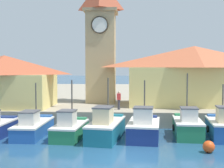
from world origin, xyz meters
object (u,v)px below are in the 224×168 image
(fishing_boat_center, at_px, (106,127))
(clock_tower, at_px, (101,37))
(fishing_boat_mid_left, at_px, (70,128))
(fishing_boat_mid_right, at_px, (144,128))
(warehouse_left, at_px, (5,80))
(fishing_boat_left_inner, at_px, (33,127))
(mooring_buoy, at_px, (209,147))
(warehouse_right, at_px, (194,75))
(fishing_boat_right_inner, at_px, (188,126))
(dock_worker_near_tower, at_px, (119,100))
(fishing_boat_right_outer, at_px, (224,127))

(fishing_boat_center, relative_size, clock_tower, 0.37)
(clock_tower, bearing_deg, fishing_boat_mid_left, -96.11)
(fishing_boat_mid_right, height_order, clock_tower, clock_tower)
(warehouse_left, bearing_deg, fishing_boat_left_inner, -53.22)
(clock_tower, bearing_deg, mooring_buoy, -61.54)
(warehouse_right, bearing_deg, mooring_buoy, -97.14)
(fishing_boat_left_inner, xyz_separation_m, fishing_boat_right_inner, (11.17, 0.37, 0.12))
(fishing_boat_left_inner, bearing_deg, dock_worker_near_tower, 38.65)
(dock_worker_near_tower, bearing_deg, clock_tower, 110.44)
(fishing_boat_left_inner, height_order, clock_tower, clock_tower)
(fishing_boat_center, bearing_deg, fishing_boat_right_inner, 10.22)
(fishing_boat_center, height_order, clock_tower, clock_tower)
(dock_worker_near_tower, bearing_deg, fishing_boat_left_inner, -141.35)
(dock_worker_near_tower, bearing_deg, fishing_boat_center, -97.07)
(fishing_boat_left_inner, bearing_deg, warehouse_left, 126.78)
(fishing_boat_mid_right, relative_size, dock_worker_near_tower, 2.82)
(fishing_boat_right_inner, height_order, warehouse_right, warehouse_right)
(fishing_boat_mid_left, bearing_deg, fishing_boat_mid_right, 0.87)
(fishing_boat_center, distance_m, mooring_buoy, 7.03)
(fishing_boat_left_inner, distance_m, fishing_boat_mid_right, 8.02)
(fishing_boat_left_inner, distance_m, fishing_boat_right_inner, 11.17)
(fishing_boat_mid_right, bearing_deg, mooring_buoy, -41.72)
(warehouse_right, bearing_deg, fishing_boat_left_inner, -146.87)
(fishing_boat_center, xyz_separation_m, mooring_buoy, (6.29, -3.10, -0.45))
(fishing_boat_center, distance_m, warehouse_right, 12.64)
(fishing_boat_left_inner, relative_size, fishing_boat_center, 0.97)
(clock_tower, height_order, warehouse_left, clock_tower)
(fishing_boat_center, distance_m, warehouse_left, 12.48)
(fishing_boat_mid_right, height_order, mooring_buoy, fishing_boat_mid_right)
(fishing_boat_center, relative_size, warehouse_left, 0.59)
(warehouse_right, relative_size, dock_worker_near_tower, 8.00)
(fishing_boat_left_inner, relative_size, warehouse_right, 0.40)
(fishing_boat_left_inner, distance_m, mooring_buoy, 12.25)
(fishing_boat_center, xyz_separation_m, dock_worker_near_tower, (0.68, 5.52, 1.33))
(fishing_boat_center, relative_size, fishing_boat_right_outer, 1.22)
(fishing_boat_right_inner, bearing_deg, fishing_boat_mid_left, -173.44)
(warehouse_left, bearing_deg, fishing_boat_right_inner, -20.25)
(warehouse_left, height_order, mooring_buoy, warehouse_left)
(clock_tower, relative_size, mooring_buoy, 20.27)
(fishing_boat_mid_left, bearing_deg, fishing_boat_right_inner, 6.56)
(fishing_boat_left_inner, bearing_deg, fishing_boat_mid_right, -3.70)
(clock_tower, distance_m, mooring_buoy, 17.84)
(fishing_boat_center, bearing_deg, mooring_buoy, -26.20)
(fishing_boat_left_inner, relative_size, mooring_buoy, 7.37)
(clock_tower, bearing_deg, dock_worker_near_tower, -69.56)
(clock_tower, relative_size, warehouse_right, 1.10)
(fishing_boat_mid_left, xyz_separation_m, dock_worker_near_tower, (3.24, 5.43, 1.44))
(warehouse_right, bearing_deg, fishing_boat_right_inner, -103.90)
(fishing_boat_left_inner, bearing_deg, fishing_boat_center, -7.24)
(fishing_boat_mid_left, bearing_deg, mooring_buoy, -19.78)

